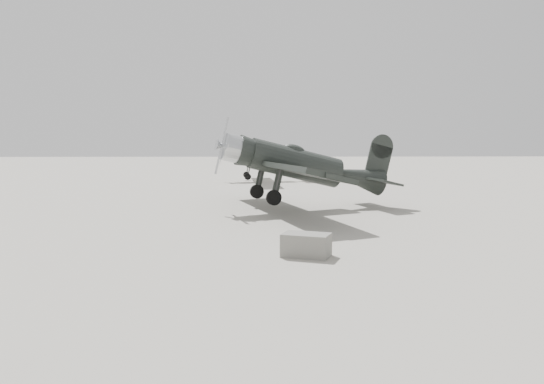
{
  "coord_description": "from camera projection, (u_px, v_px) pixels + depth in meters",
  "views": [
    {
      "loc": [
        -0.66,
        -18.03,
        3.68
      ],
      "look_at": [
        -0.13,
        2.82,
        1.5
      ],
      "focal_mm": 35.0,
      "sensor_mm": 36.0,
      "label": 1
    }
  ],
  "objects": [
    {
      "name": "ground",
      "position": [
        278.0,
        243.0,
        18.33
      ],
      "size": [
        160.0,
        160.0,
        0.0
      ],
      "primitive_type": "plane",
      "color": "#9B9589",
      "rests_on": "ground"
    },
    {
      "name": "equipment_block",
      "position": [
        306.0,
        245.0,
        16.32
      ],
      "size": [
        1.65,
        1.34,
        0.71
      ],
      "primitive_type": "cube",
      "rotation": [
        0.0,
        0.0,
        -0.36
      ],
      "color": "slate",
      "rests_on": "ground"
    },
    {
      "name": "lowwing_monoplane",
      "position": [
        303.0,
        166.0,
        26.71
      ],
      "size": [
        9.46,
        13.01,
        4.2
      ],
      "rotation": [
        0.0,
        0.24,
        0.28
      ],
      "color": "black",
      "rests_on": "ground"
    },
    {
      "name": "highwing_monoplane",
      "position": [
        264.0,
        158.0,
        43.68
      ],
      "size": [
        7.58,
        10.68,
        3.03
      ],
      "rotation": [
        0.0,
        0.23,
        0.08
      ],
      "color": "#AFB2B4",
      "rests_on": "ground"
    }
  ]
}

